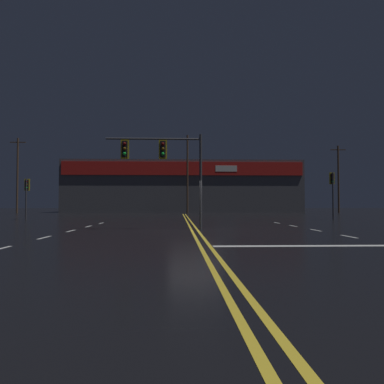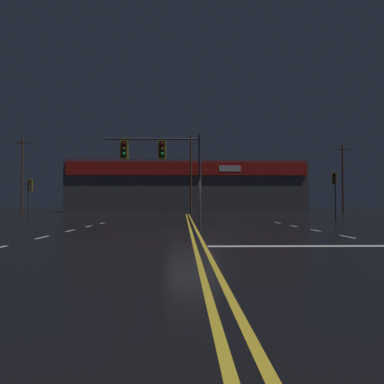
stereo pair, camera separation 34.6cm
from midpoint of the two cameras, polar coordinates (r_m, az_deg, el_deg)
The scene contains 7 objects.
ground_plane at distance 18.33m, azimuth 0.80°, elevation -5.90°, with size 200.00×200.00×0.00m, color black.
road_markings at distance 16.92m, azimuth 5.52°, elevation -6.22°, with size 17.77×60.00×0.01m.
traffic_signal_median at distance 19.40m, azimuth -4.43°, elevation 5.40°, with size 4.94×0.36×4.90m.
traffic_signal_corner_northwest at distance 34.09m, azimuth -23.24°, elevation 0.32°, with size 0.42×0.36×3.40m.
traffic_signal_corner_northeast at distance 33.26m, azimuth 21.23°, elevation 1.04°, with size 0.42×0.36×3.94m.
building_backdrop at distance 60.22m, azimuth -0.67°, elevation 0.72°, with size 36.37×10.23×7.94m.
utility_pole_row at distance 53.57m, azimuth -1.26°, elevation 2.65°, with size 48.14×0.26×11.20m.
Camera 2 is at (-0.50, -18.28, 1.30)m, focal length 35.00 mm.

